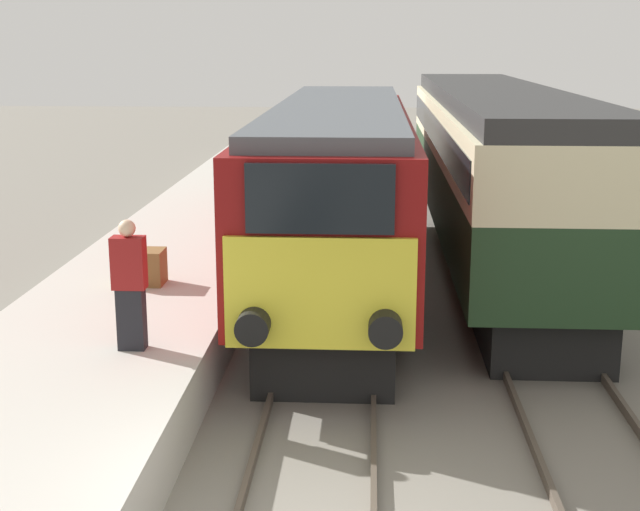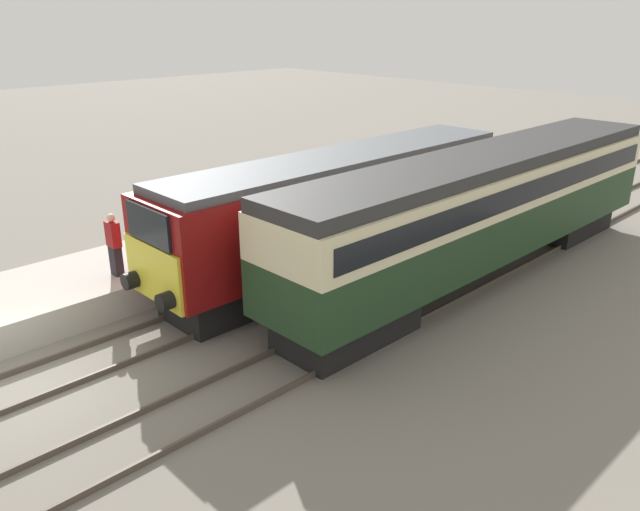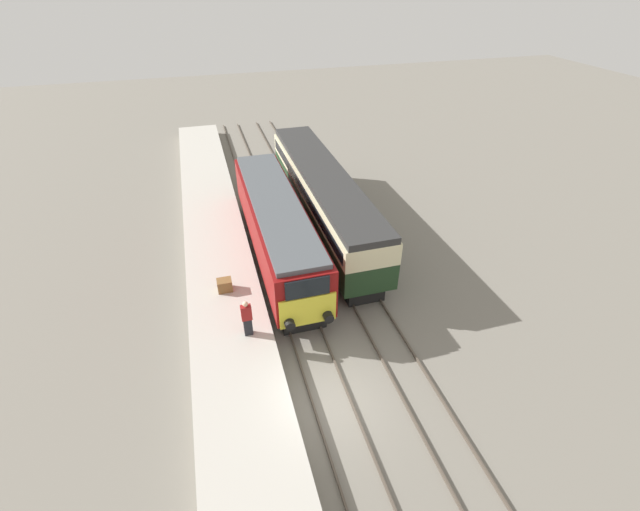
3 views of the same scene
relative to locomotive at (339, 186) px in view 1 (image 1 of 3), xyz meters
name	(u,v)px [view 1 (image 1 of 3)]	position (x,y,z in m)	size (l,w,h in m)	color
platform_left	(156,291)	(-3.30, -2.12, -1.65)	(3.50, 50.00, 0.85)	#B7B2A8
rails_near_track	(326,372)	(0.00, -5.12, -2.01)	(1.51, 60.00, 0.14)	#4C4238
rails_far_track	(554,377)	(3.40, -5.12, -2.01)	(1.50, 60.00, 0.14)	#4C4238
locomotive	(339,186)	(0.00, 0.00, 0.00)	(2.70, 13.79, 3.72)	black
passenger_carriage	(493,157)	(3.40, 2.59, 0.27)	(2.75, 16.23, 3.90)	black
person_on_platform	(130,285)	(-2.56, -6.43, -0.33)	(0.44, 0.26, 1.78)	black
luggage_crate	(144,267)	(-3.23, -3.16, -0.93)	(0.70, 0.56, 0.60)	brown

